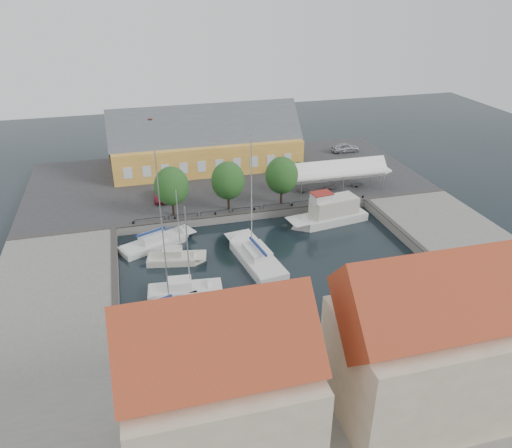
{
  "coord_description": "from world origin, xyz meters",
  "views": [
    {
      "loc": [
        -13.5,
        -44.65,
        27.94
      ],
      "look_at": [
        0.0,
        6.0,
        1.5
      ],
      "focal_mm": 35.0,
      "sensor_mm": 36.0,
      "label": 1
    }
  ],
  "objects_px": {
    "west_boat_b": "(175,260)",
    "tent_canopy": "(339,171)",
    "car_red": "(162,194)",
    "launch_nw": "(173,234)",
    "west_boat_d": "(162,315)",
    "launch_sw": "(176,344)",
    "car_silver": "(345,148)",
    "trawler": "(330,215)",
    "center_sailboat": "(256,258)",
    "west_boat_a": "(156,244)",
    "west_boat_c": "(183,291)",
    "warehouse": "(202,145)"
  },
  "relations": [
    {
      "from": "car_silver",
      "to": "center_sailboat",
      "type": "relative_size",
      "value": 0.32
    },
    {
      "from": "car_silver",
      "to": "west_boat_d",
      "type": "distance_m",
      "value": 49.65
    },
    {
      "from": "car_red",
      "to": "west_boat_b",
      "type": "bearing_deg",
      "value": -82.06
    },
    {
      "from": "car_red",
      "to": "center_sailboat",
      "type": "relative_size",
      "value": 0.32
    },
    {
      "from": "warehouse",
      "to": "west_boat_b",
      "type": "bearing_deg",
      "value": -105.9
    },
    {
      "from": "west_boat_c",
      "to": "launch_sw",
      "type": "distance_m",
      "value": 7.55
    },
    {
      "from": "tent_canopy",
      "to": "trawler",
      "type": "relative_size",
      "value": 1.31
    },
    {
      "from": "west_boat_c",
      "to": "launch_sw",
      "type": "height_order",
      "value": "west_boat_c"
    },
    {
      "from": "center_sailboat",
      "to": "launch_nw",
      "type": "height_order",
      "value": "center_sailboat"
    },
    {
      "from": "car_red",
      "to": "west_boat_a",
      "type": "bearing_deg",
      "value": -90.9
    },
    {
      "from": "launch_nw",
      "to": "launch_sw",
      "type": "bearing_deg",
      "value": -95.95
    },
    {
      "from": "launch_sw",
      "to": "west_boat_b",
      "type": "bearing_deg",
      "value": 83.44
    },
    {
      "from": "west_boat_b",
      "to": "launch_nw",
      "type": "height_order",
      "value": "west_boat_b"
    },
    {
      "from": "tent_canopy",
      "to": "launch_nw",
      "type": "xyz_separation_m",
      "value": [
        -23.49,
        -5.78,
        -3.59
      ]
    },
    {
      "from": "warehouse",
      "to": "center_sailboat",
      "type": "bearing_deg",
      "value": -87.92
    },
    {
      "from": "west_boat_b",
      "to": "launch_nw",
      "type": "relative_size",
      "value": 2.15
    },
    {
      "from": "car_red",
      "to": "launch_nw",
      "type": "bearing_deg",
      "value": -78.78
    },
    {
      "from": "launch_nw",
      "to": "west_boat_a",
      "type": "bearing_deg",
      "value": -134.38
    },
    {
      "from": "trawler",
      "to": "launch_nw",
      "type": "distance_m",
      "value": 19.41
    },
    {
      "from": "launch_nw",
      "to": "car_red",
      "type": "bearing_deg",
      "value": 93.05
    },
    {
      "from": "car_red",
      "to": "launch_sw",
      "type": "height_order",
      "value": "car_red"
    },
    {
      "from": "launch_nw",
      "to": "warehouse",
      "type": "bearing_deg",
      "value": 70.65
    },
    {
      "from": "tent_canopy",
      "to": "west_boat_d",
      "type": "distance_m",
      "value": 34.19
    },
    {
      "from": "trawler",
      "to": "west_boat_d",
      "type": "distance_m",
      "value": 26.26
    },
    {
      "from": "trawler",
      "to": "center_sailboat",
      "type": "bearing_deg",
      "value": -149.15
    },
    {
      "from": "west_boat_a",
      "to": "west_boat_c",
      "type": "bearing_deg",
      "value": -80.69
    },
    {
      "from": "car_silver",
      "to": "tent_canopy",
      "type": "bearing_deg",
      "value": 151.27
    },
    {
      "from": "trawler",
      "to": "warehouse",
      "type": "bearing_deg",
      "value": 120.25
    },
    {
      "from": "center_sailboat",
      "to": "west_boat_c",
      "type": "xyz_separation_m",
      "value": [
        -8.41,
        -4.13,
        -0.1
      ]
    },
    {
      "from": "west_boat_b",
      "to": "west_boat_d",
      "type": "distance_m",
      "value": 9.72
    },
    {
      "from": "center_sailboat",
      "to": "west_boat_a",
      "type": "height_order",
      "value": "center_sailboat"
    },
    {
      "from": "trawler",
      "to": "launch_nw",
      "type": "relative_size",
      "value": 2.55
    },
    {
      "from": "tent_canopy",
      "to": "warehouse",
      "type": "bearing_deg",
      "value": 140.14
    },
    {
      "from": "west_boat_c",
      "to": "launch_sw",
      "type": "xyz_separation_m",
      "value": [
        -1.59,
        -7.38,
        -0.17
      ]
    },
    {
      "from": "tent_canopy",
      "to": "trawler",
      "type": "height_order",
      "value": "trawler"
    },
    {
      "from": "center_sailboat",
      "to": "launch_sw",
      "type": "distance_m",
      "value": 15.25
    },
    {
      "from": "west_boat_c",
      "to": "launch_sw",
      "type": "relative_size",
      "value": 1.94
    },
    {
      "from": "car_silver",
      "to": "west_boat_c",
      "type": "distance_m",
      "value": 45.74
    },
    {
      "from": "car_red",
      "to": "west_boat_d",
      "type": "xyz_separation_m",
      "value": [
        -2.33,
        -24.45,
        -1.5
      ]
    },
    {
      "from": "west_boat_d",
      "to": "launch_nw",
      "type": "bearing_deg",
      "value": 80.02
    },
    {
      "from": "west_boat_c",
      "to": "trawler",
      "type": "bearing_deg",
      "value": 28.9
    },
    {
      "from": "west_boat_d",
      "to": "tent_canopy",
      "type": "bearing_deg",
      "value": 39.43
    },
    {
      "from": "center_sailboat",
      "to": "west_boat_a",
      "type": "xyz_separation_m",
      "value": [
        -10.11,
        6.24,
        -0.09
      ]
    },
    {
      "from": "trawler",
      "to": "launch_sw",
      "type": "height_order",
      "value": "trawler"
    },
    {
      "from": "west_boat_b",
      "to": "tent_canopy",
      "type": "bearing_deg",
      "value": 26.86
    },
    {
      "from": "car_silver",
      "to": "launch_sw",
      "type": "bearing_deg",
      "value": 139.51
    },
    {
      "from": "west_boat_c",
      "to": "west_boat_d",
      "type": "height_order",
      "value": "west_boat_d"
    },
    {
      "from": "car_silver",
      "to": "center_sailboat",
      "type": "xyz_separation_m",
      "value": [
        -23.25,
        -28.85,
        -1.42
      ]
    },
    {
      "from": "west_boat_d",
      "to": "launch_sw",
      "type": "distance_m",
      "value": 4.22
    },
    {
      "from": "warehouse",
      "to": "west_boat_c",
      "type": "xyz_separation_m",
      "value": [
        -7.39,
        -32.24,
        -4.17
      ]
    }
  ]
}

